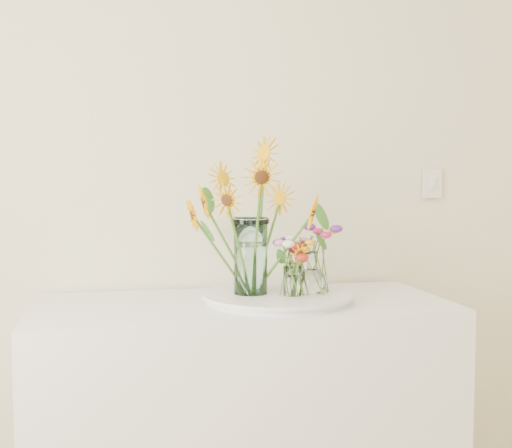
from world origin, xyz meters
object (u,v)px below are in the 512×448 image
Objects in this scene: mason_jar at (251,256)px; small_vase_b at (312,273)px; small_vase_a at (292,281)px; small_vase_c at (294,276)px; tray at (277,298)px; counter at (243,430)px.

small_vase_b is (0.21, -0.03, -0.06)m from mason_jar.
small_vase_a is at bearing -25.37° from mason_jar.
small_vase_b is 1.51× the size of small_vase_c.
small_vase_a is (0.04, -0.06, 0.06)m from tray.
mason_jar is at bearing 172.54° from small_vase_b.
counter is 0.48m from tray.
small_vase_a is (0.15, -0.08, 0.53)m from counter.
small_vase_a is at bearing -107.78° from small_vase_c.
counter is 0.56m from small_vase_c.
mason_jar is at bearing -157.47° from small_vase_c.
small_vase_c is at bearing 14.91° from counter.
small_vase_b is 0.11m from small_vase_c.
tray is 4.68× the size of small_vase_a.
small_vase_a is 0.14m from small_vase_c.
mason_jar is 2.53× the size of small_vase_a.
counter is 9.42× the size of small_vase_b.
small_vase_a is 0.70× the size of small_vase_b.
tray is 0.15m from small_vase_b.
tray is 4.98× the size of small_vase_c.
mason_jar is at bearing -38.75° from counter.
small_vase_c is at bearing 22.53° from mason_jar.
small_vase_a is 1.06× the size of small_vase_c.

